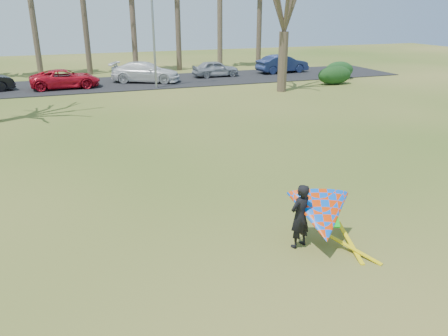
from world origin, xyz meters
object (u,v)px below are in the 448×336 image
object	(u,v)px
car_2	(65,79)
car_3	(146,72)
car_5	(282,64)
car_4	(216,69)
kite_flyer	(320,217)
streetlight	(155,23)

from	to	relation	value
car_2	car_3	distance (m)	5.94
car_3	car_5	xyz separation A→B (m)	(12.28, 1.09, 0.00)
car_4	car_3	bearing A→B (deg)	95.89
car_5	kite_flyer	xyz separation A→B (m)	(-12.80, -27.19, 0.03)
car_2	car_3	size ratio (longest dim) A/B	0.91
car_3	kite_flyer	bearing A→B (deg)	-156.40
car_3	kite_flyer	xyz separation A→B (m)	(-0.52, -26.11, 0.03)
streetlight	car_5	world-z (taller)	streetlight
streetlight	car_3	bearing A→B (deg)	97.58
car_3	car_4	distance (m)	6.04
streetlight	car_2	bearing A→B (deg)	161.76
car_2	car_4	xyz separation A→B (m)	(11.86, 1.63, -0.01)
car_2	car_4	distance (m)	11.98
streetlight	car_2	xyz separation A→B (m)	(-6.27, 2.07, -3.74)
car_5	kite_flyer	world-z (taller)	kite_flyer
streetlight	car_2	distance (m)	7.59
car_3	car_5	world-z (taller)	same
streetlight	kite_flyer	size ratio (longest dim) A/B	3.35
streetlight	car_2	world-z (taller)	streetlight
car_4	kite_flyer	xyz separation A→B (m)	(-6.50, -26.95, 0.13)
car_4	car_2	bearing A→B (deg)	95.67
streetlight	car_3	size ratio (longest dim) A/B	1.53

